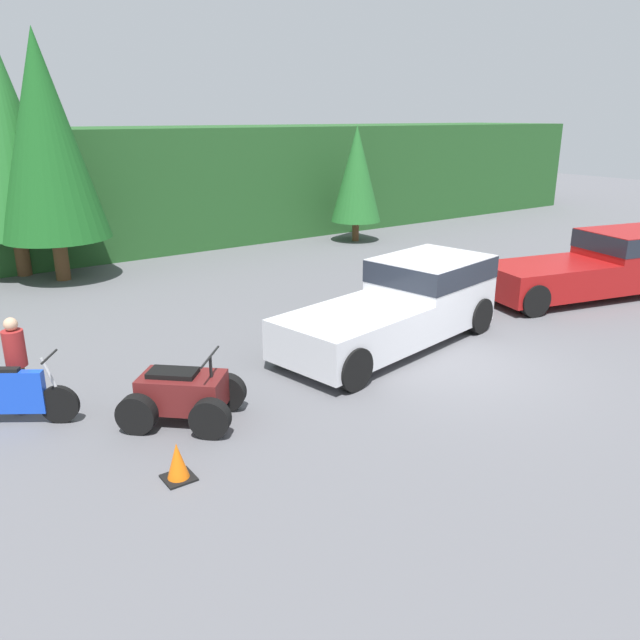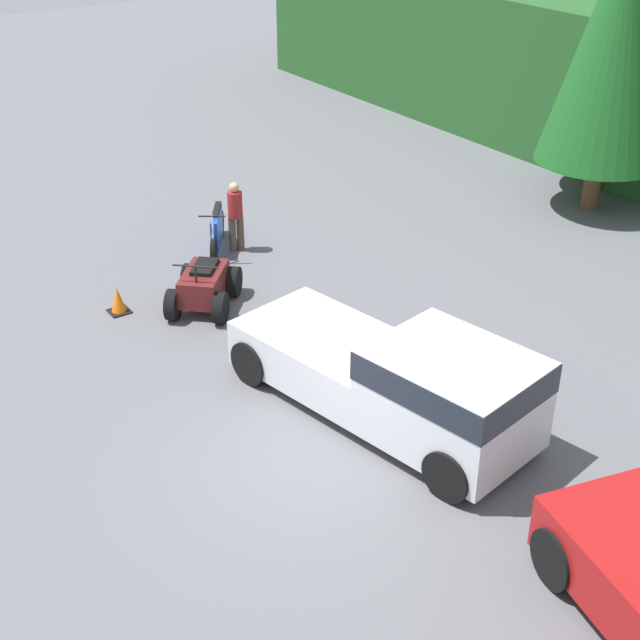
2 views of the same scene
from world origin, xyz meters
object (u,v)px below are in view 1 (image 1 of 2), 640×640
at_px(dirt_bike, 8,396).
at_px(traffic_cone, 178,463).
at_px(pickup_truck_red, 604,262).
at_px(pickup_truck_second, 405,301).
at_px(rider_person, 17,361).
at_px(quad_atv, 183,395).

distance_m(dirt_bike, traffic_cone, 3.50).
height_order(dirt_bike, traffic_cone, dirt_bike).
relative_size(pickup_truck_red, pickup_truck_second, 1.09).
bearing_deg(dirt_bike, pickup_truck_red, 29.52).
bearing_deg(rider_person, pickup_truck_second, 12.96).
bearing_deg(pickup_truck_second, dirt_bike, 163.37).
height_order(pickup_truck_red, rider_person, pickup_truck_red).
bearing_deg(pickup_truck_second, quad_atv, 176.92).
xyz_separation_m(pickup_truck_red, dirt_bike, (-14.92, 1.27, -0.45)).
relative_size(pickup_truck_second, traffic_cone, 10.45).
distance_m(dirt_bike, rider_person, 0.62).
distance_m(pickup_truck_red, pickup_truck_second, 7.05).
bearing_deg(rider_person, pickup_truck_red, 15.60).
xyz_separation_m(dirt_bike, traffic_cone, (1.54, -3.14, -0.23)).
relative_size(pickup_truck_red, quad_atv, 2.92).
bearing_deg(dirt_bike, pickup_truck_second, 28.30).
bearing_deg(rider_person, dirt_bike, -102.01).
xyz_separation_m(pickup_truck_second, quad_atv, (-5.57, -0.73, -0.47)).
xyz_separation_m(pickup_truck_second, traffic_cone, (-6.35, -2.30, -0.67)).
distance_m(pickup_truck_second, traffic_cone, 6.79).
height_order(pickup_truck_red, dirt_bike, pickup_truck_red).
height_order(pickup_truck_second, dirt_bike, pickup_truck_second).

